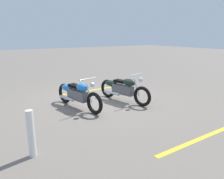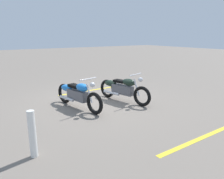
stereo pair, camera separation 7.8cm
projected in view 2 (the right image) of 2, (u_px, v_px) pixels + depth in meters
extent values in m
plane|color=slate|center=(95.00, 101.00, 7.73)|extent=(60.00, 60.00, 0.00)
torus|color=black|center=(95.00, 103.00, 6.34)|extent=(0.68, 0.25, 0.67)
torus|color=black|center=(64.00, 93.00, 7.40)|extent=(0.68, 0.25, 0.67)
cube|color=#59595E|center=(77.00, 95.00, 6.89)|extent=(0.87, 0.39, 0.32)
ellipsoid|color=blue|center=(82.00, 87.00, 6.63)|extent=(0.57, 0.38, 0.24)
ellipsoid|color=blue|center=(67.00, 88.00, 7.24)|extent=(0.60, 0.35, 0.22)
cube|color=black|center=(74.00, 86.00, 6.90)|extent=(0.48, 0.33, 0.09)
cylinder|color=silver|center=(89.00, 93.00, 6.44)|extent=(0.27, 0.11, 0.56)
cylinder|color=silver|center=(88.00, 79.00, 6.37)|extent=(0.17, 0.61, 0.04)
sphere|color=silver|center=(92.00, 85.00, 6.26)|extent=(0.15, 0.15, 0.15)
cylinder|color=silver|center=(67.00, 98.00, 7.10)|extent=(0.70, 0.23, 0.09)
torus|color=black|center=(142.00, 96.00, 7.06)|extent=(0.68, 0.27, 0.67)
torus|color=black|center=(107.00, 89.00, 8.08)|extent=(0.68, 0.27, 0.67)
cube|color=#59595E|center=(122.00, 90.00, 7.58)|extent=(0.87, 0.42, 0.32)
ellipsoid|color=black|center=(129.00, 82.00, 7.33)|extent=(0.57, 0.40, 0.24)
ellipsoid|color=black|center=(111.00, 83.00, 7.92)|extent=(0.60, 0.37, 0.22)
cube|color=black|center=(120.00, 81.00, 7.60)|extent=(0.48, 0.34, 0.09)
cylinder|color=silver|center=(137.00, 87.00, 7.15)|extent=(0.27, 0.12, 0.56)
cylinder|color=silver|center=(136.00, 75.00, 7.07)|extent=(0.18, 0.61, 0.04)
sphere|color=silver|center=(141.00, 80.00, 6.98)|extent=(0.15, 0.15, 0.15)
cylinder|color=silver|center=(111.00, 93.00, 7.78)|extent=(0.70, 0.26, 0.09)
cylinder|color=white|center=(32.00, 134.00, 4.09)|extent=(0.14, 0.14, 0.94)
cube|color=yellow|center=(94.00, 90.00, 9.25)|extent=(0.16, 3.20, 0.01)
cube|color=yellow|center=(206.00, 136.00, 5.05)|extent=(0.16, 3.20, 0.01)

